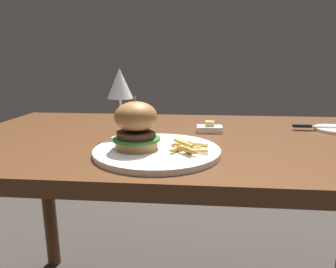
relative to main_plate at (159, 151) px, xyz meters
name	(u,v)px	position (x,y,z in m)	size (l,w,h in m)	color
dining_table	(195,163)	(0.09, 0.19, -0.09)	(1.47, 0.77, 0.74)	#56331C
main_plate	(159,151)	(0.00, 0.00, 0.00)	(0.32, 0.32, 0.01)	white
burger_sandwich	(138,125)	(-0.05, -0.01, 0.07)	(0.12, 0.12, 0.13)	#B78447
fries_pile	(188,146)	(0.07, -0.01, 0.02)	(0.09, 0.11, 0.03)	#EABC5B
wine_glass	(122,86)	(-0.13, 0.14, 0.15)	(0.08, 0.08, 0.21)	silver
table_knife	(322,127)	(0.51, 0.31, 0.01)	(0.22, 0.02, 0.01)	silver
butter_dish	(211,129)	(0.14, 0.25, 0.00)	(0.08, 0.05, 0.04)	white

